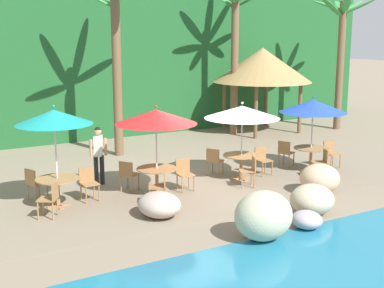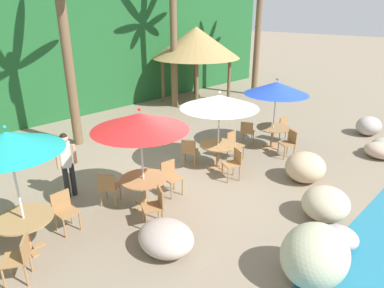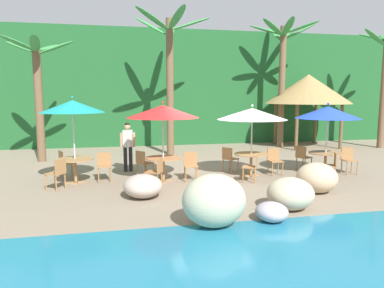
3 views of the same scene
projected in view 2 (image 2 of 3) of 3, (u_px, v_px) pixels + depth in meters
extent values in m
plane|color=gray|center=(183.00, 184.00, 9.35)|extent=(120.00, 120.00, 0.00)
cube|color=gray|center=(183.00, 184.00, 9.34)|extent=(18.00, 5.20, 0.01)
cube|color=#1E5628|center=(29.00, 47.00, 14.09)|extent=(28.00, 2.40, 6.00)
ellipsoid|color=#CDAB91|center=(380.00, 151.00, 10.93)|extent=(0.83, 0.97, 0.49)
ellipsoid|color=#B4A6A1|center=(369.00, 126.00, 12.91)|extent=(1.01, 0.88, 0.70)
ellipsoid|color=#B6B693|center=(315.00, 255.00, 5.85)|extent=(1.30, 1.11, 1.07)
ellipsoid|color=#C0B290|center=(326.00, 204.00, 7.70)|extent=(1.09, 1.04, 0.75)
ellipsoid|color=tan|center=(305.00, 167.00, 9.40)|extent=(1.10, 1.07, 0.82)
ellipsoid|color=#A99FAA|center=(339.00, 237.00, 6.85)|extent=(0.68, 0.73, 0.40)
ellipsoid|color=#B09F92|center=(166.00, 238.00, 6.68)|extent=(1.01, 1.19, 0.59)
cylinder|color=silver|center=(19.00, 197.00, 6.36)|extent=(0.04, 0.04, 2.40)
cone|color=teal|center=(7.00, 142.00, 5.96)|extent=(1.90, 1.90, 0.36)
sphere|color=teal|center=(4.00, 127.00, 5.86)|extent=(0.07, 0.07, 0.07)
cube|color=#A37547|center=(30.00, 249.00, 6.80)|extent=(0.60, 0.12, 0.03)
cube|color=#A37547|center=(30.00, 249.00, 6.80)|extent=(0.12, 0.60, 0.03)
cylinder|color=#A37547|center=(27.00, 234.00, 6.67)|extent=(0.09, 0.09, 0.71)
cylinder|color=#A37547|center=(24.00, 219.00, 6.53)|extent=(1.10, 1.10, 0.03)
cylinder|color=#9E7042|center=(80.00, 221.00, 7.32)|extent=(0.04, 0.04, 0.45)
cylinder|color=#9E7042|center=(65.00, 229.00, 7.07)|extent=(0.04, 0.04, 0.45)
cylinder|color=#9E7042|center=(71.00, 215.00, 7.54)|extent=(0.04, 0.04, 0.45)
cylinder|color=#9E7042|center=(56.00, 222.00, 7.29)|extent=(0.04, 0.04, 0.45)
cube|color=#9E7042|center=(67.00, 212.00, 7.22)|extent=(0.44, 0.44, 0.03)
cube|color=#9E7042|center=(60.00, 201.00, 7.27)|extent=(0.42, 0.05, 0.42)
cylinder|color=#9E7042|center=(10.00, 228.00, 7.11)|extent=(0.04, 0.04, 0.45)
cylinder|color=#9E7042|center=(4.00, 279.00, 5.75)|extent=(0.04, 0.04, 0.45)
cylinder|color=#9E7042|center=(9.00, 265.00, 6.07)|extent=(0.04, 0.04, 0.45)
cylinder|color=#9E7042|center=(26.00, 276.00, 5.82)|extent=(0.04, 0.04, 0.45)
cylinder|color=#9E7042|center=(31.00, 262.00, 6.15)|extent=(0.04, 0.04, 0.45)
cube|color=#9E7042|center=(15.00, 259.00, 5.86)|extent=(0.58, 0.58, 0.03)
cube|color=#9E7042|center=(26.00, 248.00, 5.83)|extent=(0.26, 0.37, 0.42)
cylinder|color=silver|center=(143.00, 164.00, 7.91)|extent=(0.04, 0.04, 2.24)
cone|color=red|center=(140.00, 121.00, 7.54)|extent=(2.20, 2.20, 0.38)
sphere|color=red|center=(139.00, 109.00, 7.44)|extent=(0.07, 0.07, 0.07)
cube|color=#A37547|center=(145.00, 205.00, 8.32)|extent=(0.60, 0.12, 0.03)
cube|color=#A37547|center=(145.00, 205.00, 8.32)|extent=(0.12, 0.60, 0.03)
cylinder|color=#A37547|center=(144.00, 192.00, 8.19)|extent=(0.09, 0.09, 0.71)
cylinder|color=#A37547|center=(143.00, 179.00, 8.06)|extent=(1.10, 1.10, 0.03)
cylinder|color=#9E7042|center=(183.00, 187.00, 8.73)|extent=(0.04, 0.04, 0.45)
cylinder|color=#9E7042|center=(171.00, 191.00, 8.51)|extent=(0.04, 0.04, 0.45)
cylinder|color=#9E7042|center=(174.00, 182.00, 8.98)|extent=(0.04, 0.04, 0.45)
cylinder|color=#9E7042|center=(163.00, 186.00, 8.77)|extent=(0.04, 0.04, 0.45)
cube|color=#9E7042|center=(173.00, 178.00, 8.66)|extent=(0.46, 0.46, 0.03)
cube|color=#9E7042|center=(168.00, 169.00, 8.73)|extent=(0.42, 0.08, 0.42)
cylinder|color=#9E7042|center=(106.00, 191.00, 8.55)|extent=(0.04, 0.04, 0.45)
cylinder|color=#9E7042|center=(120.00, 192.00, 8.50)|extent=(0.04, 0.04, 0.45)
cylinder|color=#9E7042|center=(101.00, 198.00, 8.22)|extent=(0.04, 0.04, 0.45)
cylinder|color=#9E7042|center=(115.00, 199.00, 8.17)|extent=(0.04, 0.04, 0.45)
cube|color=#9E7042|center=(110.00, 186.00, 8.27)|extent=(0.59, 0.59, 0.03)
cube|color=#9E7042|center=(106.00, 183.00, 8.02)|extent=(0.27, 0.36, 0.42)
cylinder|color=#9E7042|center=(146.00, 222.00, 7.28)|extent=(0.04, 0.04, 0.45)
cylinder|color=#9E7042|center=(143.00, 214.00, 7.60)|extent=(0.04, 0.04, 0.45)
cylinder|color=#9E7042|center=(162.00, 219.00, 7.39)|extent=(0.04, 0.04, 0.45)
cylinder|color=#9E7042|center=(158.00, 211.00, 7.71)|extent=(0.04, 0.04, 0.45)
cube|color=#9E7042|center=(152.00, 207.00, 7.41)|extent=(0.56, 0.56, 0.03)
cube|color=#9E7042|center=(161.00, 197.00, 7.40)|extent=(0.22, 0.39, 0.42)
cylinder|color=silver|center=(218.00, 134.00, 9.97)|extent=(0.04, 0.04, 2.13)
cone|color=white|center=(219.00, 101.00, 9.61)|extent=(2.24, 2.24, 0.37)
sphere|color=white|center=(220.00, 92.00, 9.51)|extent=(0.07, 0.07, 0.07)
cube|color=#A37547|center=(218.00, 167.00, 10.35)|extent=(0.60, 0.12, 0.03)
cube|color=#A37547|center=(218.00, 167.00, 10.35)|extent=(0.12, 0.60, 0.03)
cylinder|color=#A37547|center=(218.00, 156.00, 10.22)|extent=(0.09, 0.09, 0.71)
cylinder|color=#A37547|center=(218.00, 145.00, 10.09)|extent=(1.10, 1.10, 0.03)
cylinder|color=#9E7042|center=(243.00, 152.00, 10.83)|extent=(0.04, 0.04, 0.45)
cylinder|color=#9E7042|center=(236.00, 156.00, 10.60)|extent=(0.04, 0.04, 0.45)
cylinder|color=#9E7042|center=(235.00, 149.00, 11.07)|extent=(0.04, 0.04, 0.45)
cylinder|color=#9E7042|center=(228.00, 152.00, 10.83)|extent=(0.04, 0.04, 0.45)
cube|color=#9E7042|center=(236.00, 145.00, 10.74)|extent=(0.43, 0.43, 0.03)
cube|color=#9E7042|center=(231.00, 138.00, 10.80)|extent=(0.42, 0.04, 0.42)
cylinder|color=#9E7042|center=(185.00, 155.00, 10.63)|extent=(0.04, 0.04, 0.45)
cylinder|color=#9E7042|center=(197.00, 156.00, 10.56)|extent=(0.04, 0.04, 0.45)
cylinder|color=#9E7042|center=(183.00, 160.00, 10.30)|extent=(0.04, 0.04, 0.45)
cylinder|color=#9E7042|center=(195.00, 161.00, 10.23)|extent=(0.04, 0.04, 0.45)
cube|color=#9E7042|center=(190.00, 151.00, 10.34)|extent=(0.58, 0.58, 0.03)
cube|color=#9E7042|center=(189.00, 147.00, 10.09)|extent=(0.26, 0.37, 0.42)
cylinder|color=#9E7042|center=(228.00, 176.00, 9.32)|extent=(0.04, 0.04, 0.45)
cylinder|color=#9E7042|center=(222.00, 170.00, 9.63)|extent=(0.04, 0.04, 0.45)
cylinder|color=#9E7042|center=(240.00, 174.00, 9.44)|extent=(0.04, 0.04, 0.45)
cylinder|color=#9E7042|center=(234.00, 168.00, 9.75)|extent=(0.04, 0.04, 0.45)
cube|color=#9E7042|center=(231.00, 164.00, 9.45)|extent=(0.56, 0.56, 0.03)
cube|color=#9E7042|center=(238.00, 157.00, 9.45)|extent=(0.21, 0.40, 0.42)
cylinder|color=silver|center=(274.00, 117.00, 11.42)|extent=(0.04, 0.04, 2.17)
cone|color=blue|center=(277.00, 88.00, 11.06)|extent=(2.09, 2.09, 0.40)
sphere|color=blue|center=(277.00, 79.00, 10.96)|extent=(0.07, 0.07, 0.07)
cube|color=#A37547|center=(271.00, 147.00, 11.81)|extent=(0.60, 0.12, 0.03)
cube|color=#A37547|center=(271.00, 147.00, 11.81)|extent=(0.12, 0.60, 0.03)
cylinder|color=#A37547|center=(272.00, 137.00, 11.68)|extent=(0.09, 0.09, 0.71)
cylinder|color=#A37547|center=(273.00, 128.00, 11.55)|extent=(1.10, 1.10, 0.03)
cylinder|color=#9E7042|center=(294.00, 136.00, 12.22)|extent=(0.04, 0.04, 0.45)
cylinder|color=#9E7042|center=(288.00, 138.00, 12.01)|extent=(0.04, 0.04, 0.45)
cylinder|color=#9E7042|center=(286.00, 134.00, 12.47)|extent=(0.04, 0.04, 0.45)
cylinder|color=#9E7042|center=(280.00, 136.00, 12.26)|extent=(0.04, 0.04, 0.45)
cube|color=#9E7042|center=(287.00, 130.00, 12.15)|extent=(0.46, 0.46, 0.03)
cube|color=#9E7042|center=(283.00, 123.00, 12.22)|extent=(0.42, 0.08, 0.42)
cylinder|color=#9E7042|center=(243.00, 136.00, 12.23)|extent=(0.04, 0.04, 0.45)
cylinder|color=#9E7042|center=(253.00, 137.00, 12.11)|extent=(0.04, 0.04, 0.45)
cylinder|color=#9E7042|center=(241.00, 139.00, 11.92)|extent=(0.04, 0.04, 0.45)
cylinder|color=#9E7042|center=(251.00, 141.00, 11.80)|extent=(0.04, 0.04, 0.45)
cube|color=#9E7042|center=(248.00, 132.00, 11.93)|extent=(0.55, 0.55, 0.03)
cube|color=#9E7042|center=(247.00, 128.00, 11.68)|extent=(0.20, 0.40, 0.42)
cylinder|color=#9E7042|center=(284.00, 153.00, 10.78)|extent=(0.04, 0.04, 0.45)
cylinder|color=#9E7042|center=(278.00, 149.00, 11.09)|extent=(0.04, 0.04, 0.45)
cylinder|color=#9E7042|center=(294.00, 152.00, 10.89)|extent=(0.04, 0.04, 0.45)
cylinder|color=#9E7042|center=(288.00, 148.00, 11.20)|extent=(0.04, 0.04, 0.45)
cube|color=#9E7042|center=(287.00, 143.00, 10.90)|extent=(0.56, 0.56, 0.03)
cube|color=#9E7042|center=(293.00, 137.00, 10.89)|extent=(0.22, 0.39, 0.42)
cylinder|color=brown|center=(68.00, 59.00, 11.10)|extent=(0.32, 0.32, 5.87)
cylinder|color=brown|center=(174.00, 43.00, 15.79)|extent=(0.32, 0.32, 5.99)
cylinder|color=brown|center=(257.00, 42.00, 18.18)|extent=(0.32, 0.32, 5.65)
cylinder|color=brown|center=(163.00, 80.00, 17.35)|extent=(0.16, 0.16, 2.20)
cylinder|color=brown|center=(195.00, 74.00, 18.93)|extent=(0.16, 0.16, 2.20)
cylinder|color=brown|center=(197.00, 87.00, 15.80)|extent=(0.16, 0.16, 2.20)
cylinder|color=brown|center=(229.00, 80.00, 17.39)|extent=(0.16, 0.16, 2.20)
cone|color=#9E7F4C|center=(196.00, 42.00, 16.69)|extent=(4.32, 4.32, 1.47)
cylinder|color=#232328|center=(66.00, 182.00, 8.54)|extent=(0.13, 0.13, 0.86)
cylinder|color=#232328|center=(73.00, 180.00, 8.66)|extent=(0.13, 0.13, 0.86)
cube|color=silver|center=(66.00, 155.00, 8.34)|extent=(0.35, 0.39, 0.58)
cylinder|color=tan|center=(58.00, 159.00, 8.21)|extent=(0.08, 0.08, 0.50)
cylinder|color=tan|center=(75.00, 154.00, 8.50)|extent=(0.08, 0.08, 0.50)
sphere|color=tan|center=(64.00, 139.00, 8.19)|extent=(0.21, 0.21, 0.21)
sphere|color=black|center=(63.00, 137.00, 8.17)|extent=(0.18, 0.18, 0.18)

